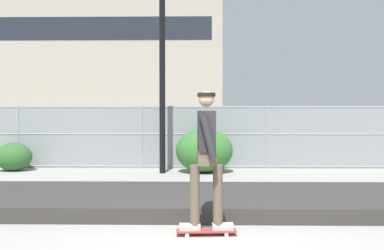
% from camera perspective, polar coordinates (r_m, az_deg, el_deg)
% --- Properties ---
extents(gravel_berm, '(15.49, 2.52, 0.24)m').
position_cam_1_polar(gravel_berm, '(7.70, 1.93, -9.80)').
color(gravel_berm, '#33302D').
rests_on(gravel_berm, ground_plane).
extents(skateboard, '(0.81, 0.25, 0.07)m').
position_cam_1_polar(skateboard, '(5.98, 1.89, -13.74)').
color(skateboard, '#B22D2D').
rests_on(skateboard, ground_plane).
extents(skater, '(0.72, 0.59, 1.86)m').
position_cam_1_polar(skater, '(5.79, 1.90, -3.37)').
color(skater, '#B2ADA8').
rests_on(skater, skateboard).
extents(chain_fence, '(18.52, 0.06, 1.85)m').
position_cam_1_polar(chain_fence, '(12.82, 1.58, -1.58)').
color(chain_fence, gray).
rests_on(chain_fence, ground_plane).
extents(street_lamp, '(0.44, 0.44, 7.33)m').
position_cam_1_polar(street_lamp, '(12.17, -3.94, 15.26)').
color(street_lamp, black).
rests_on(street_lamp, ground_plane).
extents(parked_car_near, '(4.51, 2.17, 1.66)m').
position_cam_1_polar(parked_car_near, '(16.86, -6.65, -1.16)').
color(parked_car_near, maroon).
rests_on(parked_car_near, ground_plane).
extents(library_building, '(29.00, 14.49, 17.45)m').
position_cam_1_polar(library_building, '(55.99, -11.54, 8.79)').
color(library_building, '#9E9384').
rests_on(library_building, ground_plane).
extents(shrub_left, '(1.03, 0.85, 0.80)m').
position_cam_1_polar(shrub_left, '(13.31, -22.38, -3.88)').
color(shrub_left, '#2D5B28').
rests_on(shrub_left, ground_plane).
extents(shrub_center, '(1.57, 1.28, 1.21)m').
position_cam_1_polar(shrub_center, '(11.94, 1.62, -3.38)').
color(shrub_center, '#336B2D').
rests_on(shrub_center, ground_plane).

